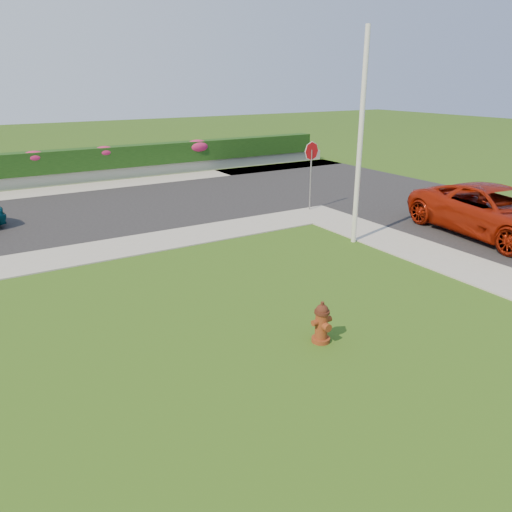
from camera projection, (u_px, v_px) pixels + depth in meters
ground at (318, 376)px, 9.02m from camera, size 120.00×120.00×0.00m
street_right at (512, 226)px, 18.10m from camera, size 8.00×32.00×0.04m
curb_corner at (318, 214)px, 19.68m from camera, size 2.00×2.00×0.04m
sidewalk_beyond at (55, 191)px, 23.82m from camera, size 34.00×2.00×0.04m
retaining_wall at (49, 180)px, 24.93m from camera, size 34.00×0.40×0.60m
hedge at (46, 162)px, 24.73m from camera, size 32.00×0.90×1.10m
fire_hydrant at (322, 323)px, 10.06m from camera, size 0.45×0.42×0.89m
suv_red at (495, 212)px, 16.66m from camera, size 3.47×6.29×1.67m
utility_pole at (360, 140)px, 15.35m from camera, size 0.16×0.16×6.56m
stop_sign at (311, 159)px, 19.66m from camera, size 0.75×0.14×2.76m
flower_clump_d at (34, 157)px, 24.28m from camera, size 1.20×0.77×0.60m
flower_clump_e at (104, 152)px, 25.95m from camera, size 1.20×0.77×0.60m
flower_clump_f at (197, 146)px, 28.57m from camera, size 1.50×0.96×0.75m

